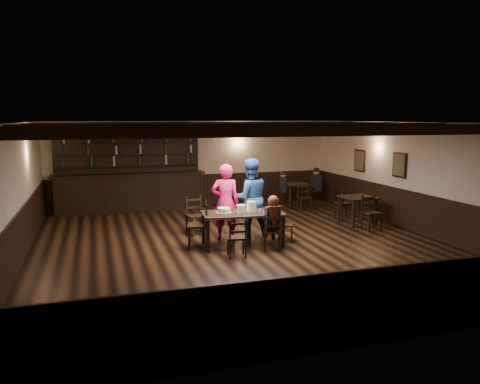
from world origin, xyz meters
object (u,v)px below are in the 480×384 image
object	(u,v)px
cake	(224,210)
woman_pink	(225,202)
man_blue	(250,198)
chair_near_left	(237,235)
bar_counter	(130,187)
dining_table	(243,215)
chair_near_right	(273,229)

from	to	relation	value
cake	woman_pink	bearing A→B (deg)	70.49
man_blue	cake	bearing A→B (deg)	40.32
chair_near_left	bar_counter	world-z (taller)	bar_counter
chair_near_left	man_blue	distance (m)	1.79
woman_pink	bar_counter	world-z (taller)	bar_counter
dining_table	cake	world-z (taller)	cake
dining_table	cake	bearing A→B (deg)	163.22
chair_near_left	woman_pink	bearing A→B (deg)	83.62
chair_near_right	cake	xyz separation A→B (m)	(-0.88, 0.69, 0.33)
dining_table	bar_counter	size ratio (longest dim) A/B	0.40
dining_table	woman_pink	world-z (taller)	woman_pink
chair_near_left	woman_pink	size ratio (longest dim) A/B	0.45
chair_near_right	dining_table	bearing A→B (deg)	130.31
dining_table	cake	distance (m)	0.43
woman_pink	man_blue	world-z (taller)	man_blue
chair_near_right	man_blue	bearing A→B (deg)	93.39
chair_near_left	woman_pink	distance (m)	1.53
woman_pink	chair_near_right	bearing A→B (deg)	132.73
chair_near_left	man_blue	world-z (taller)	man_blue
cake	chair_near_right	bearing A→B (deg)	-38.13
chair_near_left	dining_table	bearing A→B (deg)	65.51
cake	chair_near_left	bearing A→B (deg)	-88.68
dining_table	man_blue	xyz separation A→B (m)	(0.41, 0.72, 0.25)
chair_near_left	woman_pink	world-z (taller)	woman_pink
dining_table	man_blue	world-z (taller)	man_blue
chair_near_left	bar_counter	xyz separation A→B (m)	(-1.67, 5.67, 0.26)
dining_table	man_blue	size ratio (longest dim) A/B	0.98
man_blue	chair_near_right	bearing A→B (deg)	97.09
dining_table	bar_counter	world-z (taller)	bar_counter
woman_pink	cake	distance (m)	0.56
chair_near_left	chair_near_right	world-z (taller)	chair_near_right
man_blue	bar_counter	distance (m)	4.81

